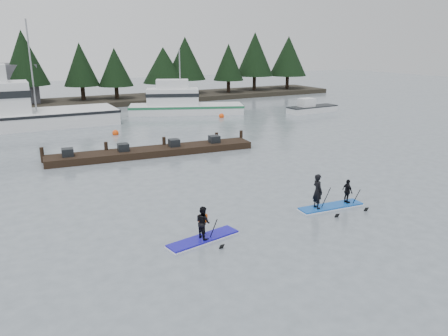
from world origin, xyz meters
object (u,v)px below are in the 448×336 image
fishing_boat_medium (183,109)px  floating_dock (153,152)px  fishing_boat_large (0,120)px  paddleboard_duo (330,196)px  paddleboard_solo (203,228)px

fishing_boat_medium → floating_dock: (-8.98, -15.66, -0.28)m
floating_dock → fishing_boat_medium: bearing=65.7°
fishing_boat_large → paddleboard_duo: (12.54, -28.55, -0.21)m
fishing_boat_large → fishing_boat_medium: 17.71m
floating_dock → paddleboard_solo: (-2.82, -13.67, 0.27)m
fishing_boat_large → floating_dock: (8.73, -15.19, -0.57)m
fishing_boat_medium → paddleboard_duo: (-5.16, -29.02, 0.08)m
fishing_boat_large → paddleboard_solo: 29.46m
paddleboard_solo → paddleboard_duo: (6.64, 0.31, 0.09)m
paddleboard_solo → paddleboard_duo: size_ratio=0.96×
floating_dock → paddleboard_solo: paddleboard_solo is taller
fishing_boat_medium → floating_dock: fishing_boat_medium is taller
fishing_boat_large → floating_dock: fishing_boat_large is taller
paddleboard_solo → fishing_boat_large: bearing=91.5°
fishing_boat_medium → paddleboard_duo: 29.48m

